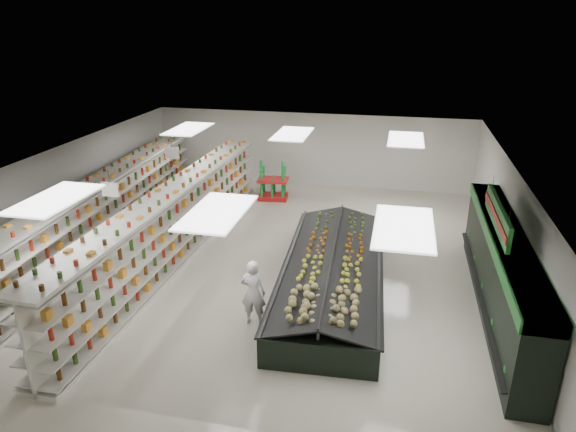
% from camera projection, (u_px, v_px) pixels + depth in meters
% --- Properties ---
extents(floor, '(16.00, 16.00, 0.00)m').
position_uv_depth(floor, '(266.00, 261.00, 16.00)').
color(floor, beige).
rests_on(floor, ground).
extents(ceiling, '(14.00, 16.00, 0.02)m').
position_uv_depth(ceiling, '(264.00, 162.00, 14.82)').
color(ceiling, white).
rests_on(ceiling, wall_back).
extents(wall_back, '(14.00, 0.02, 3.20)m').
position_uv_depth(wall_back, '(311.00, 149.00, 22.67)').
color(wall_back, silver).
rests_on(wall_back, floor).
extents(wall_front, '(14.00, 0.02, 3.20)m').
position_uv_depth(wall_front, '(136.00, 392.00, 8.14)').
color(wall_front, silver).
rests_on(wall_front, floor).
extents(wall_left, '(0.02, 16.00, 3.20)m').
position_uv_depth(wall_left, '(58.00, 197.00, 16.80)').
color(wall_left, silver).
rests_on(wall_left, floor).
extents(wall_right, '(0.02, 16.00, 3.20)m').
position_uv_depth(wall_right, '(512.00, 234.00, 14.01)').
color(wall_right, silver).
rests_on(wall_right, floor).
extents(produce_wall_case, '(0.93, 8.00, 2.20)m').
position_uv_depth(produce_wall_case, '(501.00, 268.00, 12.88)').
color(produce_wall_case, black).
rests_on(produce_wall_case, floor).
extents(aisle_sign_near, '(0.52, 0.06, 0.75)m').
position_uv_depth(aisle_sign_near, '(110.00, 189.00, 13.93)').
color(aisle_sign_near, white).
rests_on(aisle_sign_near, ceiling).
extents(aisle_sign_far, '(0.52, 0.06, 0.75)m').
position_uv_depth(aisle_sign_far, '(172.00, 153.00, 17.56)').
color(aisle_sign_far, white).
rests_on(aisle_sign_far, ceiling).
extents(hortifruti_banner, '(0.12, 3.20, 0.95)m').
position_uv_depth(hortifruti_banner, '(498.00, 215.00, 12.42)').
color(hortifruti_banner, '#1F7529').
rests_on(hortifruti_banner, ceiling).
extents(gondola_left, '(1.61, 12.93, 2.24)m').
position_uv_depth(gondola_left, '(109.00, 211.00, 17.24)').
color(gondola_left, white).
rests_on(gondola_left, floor).
extents(gondola_center, '(1.25, 13.23, 2.29)m').
position_uv_depth(gondola_center, '(174.00, 227.00, 15.84)').
color(gondola_center, white).
rests_on(gondola_center, floor).
extents(produce_island, '(3.13, 7.71, 1.13)m').
position_uv_depth(produce_island, '(332.00, 272.00, 14.25)').
color(produce_island, black).
rests_on(produce_island, floor).
extents(soda_endcap, '(1.30, 0.95, 1.57)m').
position_uv_depth(soda_endcap, '(273.00, 182.00, 21.09)').
color(soda_endcap, '#AA1314').
rests_on(soda_endcap, floor).
extents(shopper_main, '(0.63, 0.42, 1.72)m').
position_uv_depth(shopper_main, '(253.00, 292.00, 12.51)').
color(shopper_main, white).
rests_on(shopper_main, floor).
extents(shopper_background, '(0.69, 0.88, 1.58)m').
position_uv_depth(shopper_background, '(191.00, 196.00, 19.38)').
color(shopper_background, '#9A8A5E').
rests_on(shopper_background, floor).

